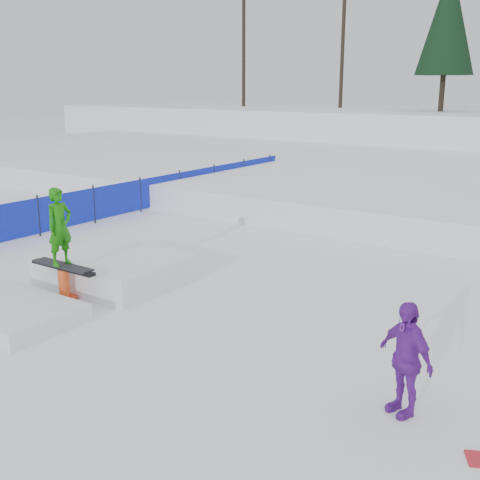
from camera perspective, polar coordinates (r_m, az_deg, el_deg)
The scene contains 5 objects.
ground at distance 10.29m, azimuth -8.77°, elevation -7.85°, with size 120.00×120.00×0.00m, color white.
snow_midrise at distance 24.02m, azimuth 18.51°, elevation 5.44°, with size 50.00×18.00×0.80m, color white.
safety_fence at distance 19.08m, azimuth -9.42°, elevation 4.26°, with size 0.05×16.00×1.10m.
spectator_purple at distance 7.57m, azimuth 15.39°, elevation -10.77°, with size 0.84×0.35×1.44m, color purple.
jib_rail_feature at distance 11.95m, azimuth -14.19°, elevation -3.37°, with size 2.60×4.40×2.11m.
Camera 1 is at (6.65, -6.82, 3.89)m, focal length 45.00 mm.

